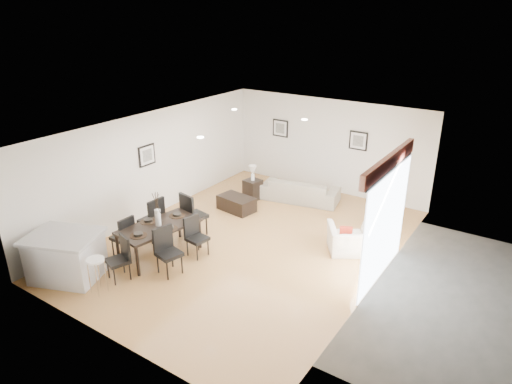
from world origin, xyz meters
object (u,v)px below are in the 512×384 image
Objects in this scene: dining_chair_head at (121,255)px; kitchen_island at (66,256)px; armchair at (351,239)px; coffee_table at (236,204)px; side_table at (253,189)px; sofa at (300,190)px; dining_chair_wfar at (154,217)px; bar_stool at (96,264)px; dining_chair_wnear at (124,234)px; dining_chair_enear at (166,248)px; dining_table at (159,228)px; dining_chair_foot at (191,213)px; dining_chair_efar at (195,234)px.

dining_chair_head is 0.55× the size of kitchen_island.
coffee_table is at bearing -40.79° from armchair.
dining_chair_head is at bearing -88.61° from side_table.
coffee_table is 0.90m from side_table.
sofa is 2.02× the size of dining_chair_wfar.
sofa is 6.16m from bar_stool.
dining_chair_wnear reaches higher than side_table.
dining_chair_enear is at bearing -80.40° from side_table.
dining_table is 0.74m from dining_chair_wfar.
dining_chair_head is (0.03, -1.08, -0.14)m from dining_table.
dining_chair_foot is 1.83m from coffee_table.
dining_chair_wnear is 1.62m from dining_chair_foot.
dining_chair_head is at bearing -78.74° from dining_table.
dining_chair_efar is (1.22, 0.01, -0.08)m from dining_chair_wfar.
dining_chair_efar is at bearing 92.80° from dining_chair_wfar.
dining_chair_wfar is 1.48m from dining_chair_enear.
dining_chair_enear is at bearing 11.53° from armchair.
dining_table is 1.68m from bar_stool.
kitchen_island is 0.96m from bar_stool.
coffee_table is (-0.04, 3.92, -0.32)m from dining_chair_head.
dining_table is at bearing 110.11° from dining_chair_head.
dining_chair_wfar is at bearing 55.49° from sofa.
kitchen_island is at bearing 152.21° from dining_chair_efar.
dining_chair_foot reaches higher than bar_stool.
dining_chair_efar is (1.23, 0.88, -0.01)m from dining_chair_wnear.
dining_chair_efar is 2.50m from coffee_table.
dining_chair_efar is (0.62, 0.44, -0.14)m from dining_table.
armchair reaches higher than coffee_table.
side_table is at bearing 101.32° from dining_table.
dining_table is 2.03× the size of dining_chair_head.
coffee_table is at bearing 109.29° from dining_chair_head.
dining_chair_wfar is at bearing 68.15° from dining_chair_enear.
dining_chair_enear reaches higher than armchair.
dining_chair_wfar reaches higher than dining_chair_enear.
coffee_table is at bearing 43.14° from sofa.
dining_table reaches higher than side_table.
bar_stool is (0.04, -1.68, -0.02)m from dining_table.
coffee_table is at bearing 23.79° from dining_chair_enear.
dining_chair_wnear is 1.27× the size of bar_stool.
dining_chair_head reaches higher than dining_chair_efar.
dining_chair_head is at bearing 151.76° from dining_chair_enear.
dining_chair_wfar is 1.64m from dining_chair_head.
side_table is at bearing 110.16° from dining_chair_head.
dining_table is 1.07m from dining_chair_foot.
armchair is 0.98× the size of dining_chair_enear.
dining_chair_foot is at bearing 100.87° from dining_table.
kitchen_island is (-0.30, -2.11, -0.11)m from dining_chair_wfar.
dining_chair_efar is at bearing -77.86° from side_table.
bar_stool is (-1.05, -6.06, 0.31)m from sofa.
side_table is (-3.51, 1.32, -0.03)m from armchair.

